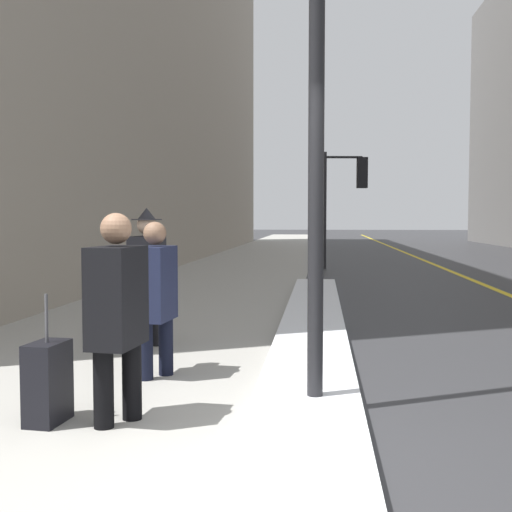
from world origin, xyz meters
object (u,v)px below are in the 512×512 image
at_px(lamp_post, 317,5).
at_px(pedestrian_nearside, 147,272).
at_px(pedestrian_in_glasses, 117,308).
at_px(pedestrian_with_shoulder_bag, 156,292).
at_px(rolling_suitcase, 48,383).
at_px(traffic_light_near, 348,185).

distance_m(lamp_post, pedestrian_nearside, 3.70).
relative_size(lamp_post, pedestrian_in_glasses, 3.37).
relative_size(pedestrian_in_glasses, pedestrian_with_shoulder_bag, 1.05).
height_order(pedestrian_in_glasses, pedestrian_nearside, pedestrian_nearside).
bearing_deg(pedestrian_with_shoulder_bag, pedestrian_nearside, -155.47).
height_order(lamp_post, pedestrian_nearside, lamp_post).
relative_size(lamp_post, pedestrian_with_shoulder_bag, 3.53).
height_order(lamp_post, rolling_suitcase, lamp_post).
distance_m(lamp_post, rolling_suitcase, 3.39).
xyz_separation_m(lamp_post, traffic_light_near, (0.84, 14.21, -0.60)).
distance_m(traffic_light_near, pedestrian_with_shoulder_bag, 13.59).
distance_m(traffic_light_near, pedestrian_in_glasses, 14.90).
distance_m(pedestrian_in_glasses, pedestrian_with_shoulder_bag, 1.36).
height_order(pedestrian_in_glasses, rolling_suitcase, pedestrian_in_glasses).
bearing_deg(lamp_post, pedestrian_in_glasses, -163.23).
xyz_separation_m(pedestrian_with_shoulder_bag, pedestrian_nearside, (-0.45, 1.35, 0.07)).
distance_m(traffic_light_near, pedestrian_nearside, 12.36).
xyz_separation_m(traffic_light_near, pedestrian_in_glasses, (-2.25, -14.64, -1.62)).
xyz_separation_m(lamp_post, pedestrian_nearside, (-1.93, 2.28, -2.18)).
relative_size(pedestrian_in_glasses, pedestrian_nearside, 0.95).
distance_m(pedestrian_nearside, rolling_suitcase, 2.80).
xyz_separation_m(pedestrian_in_glasses, pedestrian_with_shoulder_bag, (-0.07, 1.35, -0.04)).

